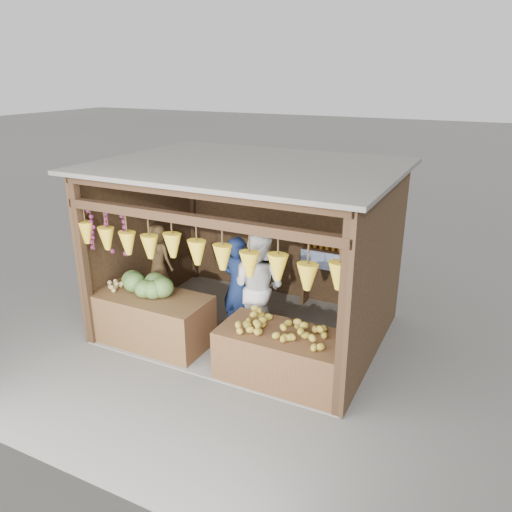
{
  "coord_description": "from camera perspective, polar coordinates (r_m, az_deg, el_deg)",
  "views": [
    {
      "loc": [
        3.28,
        -6.35,
        3.9
      ],
      "look_at": [
        0.18,
        -0.1,
        1.32
      ],
      "focal_mm": 35.0,
      "sensor_mm": 36.0,
      "label": 1
    }
  ],
  "objects": [
    {
      "name": "melon_pile",
      "position": [
        7.58,
        -12.17,
        -3.13
      ],
      "size": [
        1.0,
        0.5,
        0.32
      ],
      "primitive_type": null,
      "color": "#1C4312",
      "rests_on": "counter_left"
    },
    {
      "name": "man_standing",
      "position": [
        7.65,
        -2.08,
        -3.53
      ],
      "size": [
        0.65,
        0.49,
        1.61
      ],
      "primitive_type": "imported",
      "rotation": [
        0.0,
        0.0,
        2.95
      ],
      "color": "#121F45",
      "rests_on": "ground"
    },
    {
      "name": "mango_pile",
      "position": [
        6.51,
        3.16,
        -7.98
      ],
      "size": [
        1.4,
        0.64,
        0.22
      ],
      "primitive_type": null,
      "color": "#BF7319",
      "rests_on": "counter_right"
    },
    {
      "name": "ground",
      "position": [
        8.14,
        -0.85,
        -8.3
      ],
      "size": [
        80.0,
        80.0,
        0.0
      ],
      "primitive_type": "plane",
      "color": "#514F49",
      "rests_on": "ground"
    },
    {
      "name": "counter_right",
      "position": [
        6.75,
        3.16,
        -11.41
      ],
      "size": [
        1.74,
        0.85,
        0.71
      ],
      "primitive_type": "cube",
      "color": "#462F17",
      "rests_on": "ground"
    },
    {
      "name": "stall_structure",
      "position": [
        7.46,
        -1.29,
        2.92
      ],
      "size": [
        4.3,
        3.3,
        2.66
      ],
      "color": "slate",
      "rests_on": "ground"
    },
    {
      "name": "back_shelf",
      "position": [
        8.51,
        9.42,
        -0.79
      ],
      "size": [
        1.25,
        0.32,
        1.32
      ],
      "color": "#382314",
      "rests_on": "ground"
    },
    {
      "name": "tanfruit_pile",
      "position": [
        7.91,
        -15.8,
        -3.22
      ],
      "size": [
        0.34,
        0.4,
        0.13
      ],
      "primitive_type": null,
      "color": "#A2814A",
      "rests_on": "counter_left"
    },
    {
      "name": "vendor_seated",
      "position": [
        8.86,
        -11.1,
        -0.11
      ],
      "size": [
        0.65,
        0.5,
        1.18
      ],
      "primitive_type": "imported",
      "rotation": [
        0.0,
        0.0,
        2.9
      ],
      "color": "brown",
      "rests_on": "stool"
    },
    {
      "name": "stool",
      "position": [
        9.14,
        -10.8,
        -4.38
      ],
      "size": [
        0.29,
        0.29,
        0.27
      ],
      "primitive_type": "cube",
      "color": "black",
      "rests_on": "ground"
    },
    {
      "name": "woman_standing",
      "position": [
        7.45,
        0.29,
        -3.48
      ],
      "size": [
        0.97,
        0.81,
        1.78
      ],
      "primitive_type": "imported",
      "rotation": [
        0.0,
        0.0,
        2.97
      ],
      "color": "white",
      "rests_on": "ground"
    },
    {
      "name": "counter_left",
      "position": [
        7.74,
        -11.69,
        -7.09
      ],
      "size": [
        1.74,
        0.85,
        0.78
      ],
      "primitive_type": "cube",
      "color": "#4E2F1A",
      "rests_on": "ground"
    }
  ]
}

